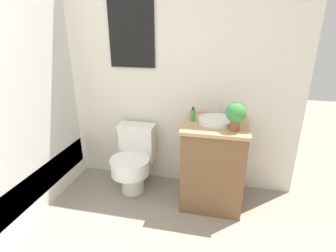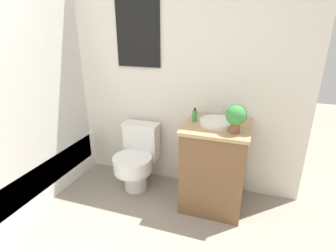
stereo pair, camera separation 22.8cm
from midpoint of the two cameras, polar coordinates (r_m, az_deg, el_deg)
name	(u,v)px [view 1 (the left image)]	position (r m, az deg, el deg)	size (l,w,h in m)	color
wall_back	(131,65)	(2.76, -10.49, 12.99)	(3.39, 0.07, 2.50)	silver
shower_area	(19,178)	(2.95, -31.73, -9.63)	(0.57, 1.51, 1.98)	white
toilet	(133,159)	(2.76, -9.90, -7.24)	(0.40, 0.52, 0.67)	white
vanity	(213,163)	(2.52, 7.28, -8.09)	(0.58, 0.57, 0.81)	brown
sink	(216,120)	(2.37, 7.79, 1.20)	(0.32, 0.36, 0.13)	white
soap_bottle	(193,115)	(2.39, 2.74, 2.38)	(0.05, 0.05, 0.13)	green
potted_plant	(236,114)	(2.18, 11.71, 2.53)	(0.17, 0.17, 0.24)	brown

